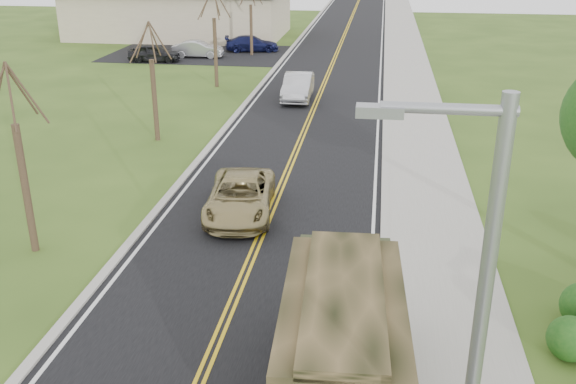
# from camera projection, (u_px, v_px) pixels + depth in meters

# --- Properties ---
(road) EXTENTS (8.00, 120.00, 0.01)m
(road) POSITION_uv_depth(u_px,v_px,m) (329.00, 72.00, 47.27)
(road) COLOR black
(road) RESTS_ON ground
(curb_right) EXTENTS (0.30, 120.00, 0.12)m
(curb_right) POSITION_uv_depth(u_px,v_px,m) (386.00, 72.00, 46.70)
(curb_right) COLOR #9E998E
(curb_right) RESTS_ON ground
(sidewalk_right) EXTENTS (3.20, 120.00, 0.10)m
(sidewalk_right) POSITION_uv_depth(u_px,v_px,m) (410.00, 73.00, 46.48)
(sidewalk_right) COLOR #9E998E
(sidewalk_right) RESTS_ON ground
(curb_left) EXTENTS (0.30, 120.00, 0.10)m
(curb_left) POSITION_uv_depth(u_px,v_px,m) (274.00, 69.00, 47.80)
(curb_left) COLOR #9E998E
(curb_left) RESTS_ON ground
(street_light) EXTENTS (1.65, 0.22, 8.00)m
(street_light) POSITION_uv_depth(u_px,v_px,m) (465.00, 380.00, 7.80)
(street_light) COLOR gray
(street_light) RESTS_ON ground
(bare_tree_a) EXTENTS (1.93, 2.26, 6.08)m
(bare_tree_a) POSITION_uv_depth(u_px,v_px,m) (23.00, 174.00, 19.68)
(bare_tree_a) COLOR #38281C
(bare_tree_a) RESTS_ON ground
(bare_tree_b) EXTENTS (1.83, 2.14, 5.73)m
(bare_tree_b) POSITION_uv_depth(u_px,v_px,m) (154.00, 91.00, 30.74)
(bare_tree_b) COLOR #38281C
(bare_tree_b) RESTS_ON ground
(bare_tree_c) EXTENTS (2.04, 2.39, 6.42)m
(bare_tree_c) POSITION_uv_depth(u_px,v_px,m) (215.00, 44.00, 41.65)
(bare_tree_c) COLOR #38281C
(bare_tree_c) RESTS_ON ground
(bare_tree_d) EXTENTS (1.88, 2.20, 5.91)m
(bare_tree_d) POSITION_uv_depth(u_px,v_px,m) (251.00, 24.00, 52.74)
(bare_tree_d) COLOR #38281C
(bare_tree_d) RESTS_ON ground
(commercial_building) EXTENTS (25.50, 21.50, 5.65)m
(commercial_building) POSITION_uv_depth(u_px,v_px,m) (181.00, 8.00, 63.02)
(commercial_building) COLOR tan
(commercial_building) RESTS_ON ground
(military_truck) EXTENTS (2.60, 6.70, 3.29)m
(military_truck) POSITION_uv_depth(u_px,v_px,m) (342.00, 334.00, 13.08)
(military_truck) COLOR black
(military_truck) RESTS_ON ground
(suv_champagne) EXTENTS (2.79, 5.17, 1.38)m
(suv_champagne) POSITION_uv_depth(u_px,v_px,m) (240.00, 196.00, 23.07)
(suv_champagne) COLOR #9F8F5A
(suv_champagne) RESTS_ON ground
(sedan_silver) EXTENTS (1.76, 4.76, 1.56)m
(sedan_silver) POSITION_uv_depth(u_px,v_px,m) (298.00, 87.00, 39.14)
(sedan_silver) COLOR silver
(sedan_silver) RESTS_ON ground
(lot_car_dark) EXTENTS (4.18, 1.94, 1.39)m
(lot_car_dark) POSITION_uv_depth(u_px,v_px,m) (154.00, 53.00, 50.69)
(lot_car_dark) COLOR black
(lot_car_dark) RESTS_ON ground
(lot_car_silver) EXTENTS (4.17, 1.59, 1.36)m
(lot_car_silver) POSITION_uv_depth(u_px,v_px,m) (198.00, 49.00, 52.45)
(lot_car_silver) COLOR #AAA9AE
(lot_car_silver) RESTS_ON ground
(lot_car_navy) EXTENTS (4.87, 2.73, 1.33)m
(lot_car_navy) POSITION_uv_depth(u_px,v_px,m) (252.00, 44.00, 55.13)
(lot_car_navy) COLOR #10143C
(lot_car_navy) RESTS_ON ground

